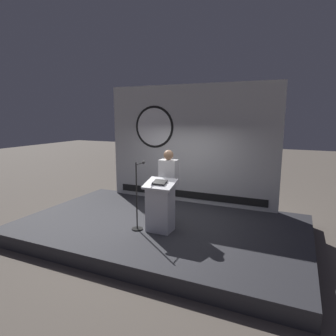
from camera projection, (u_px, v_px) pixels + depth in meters
name	position (u px, v px, depth m)	size (l,w,h in m)	color
ground_plane	(161.00, 235.00, 6.75)	(40.00, 40.00, 0.00)	#6B6056
stage_platform	(161.00, 229.00, 6.72)	(6.40, 4.00, 0.30)	#333338
banner_display	(188.00, 145.00, 8.08)	(4.85, 0.12, 3.27)	silver
podium	(160.00, 206.00, 6.14)	(0.64, 0.49, 1.12)	silver
speaker_person	(169.00, 186.00, 6.53)	(0.40, 0.26, 1.69)	black
microphone_stand	(138.00, 206.00, 6.25)	(0.24, 0.48, 1.47)	black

